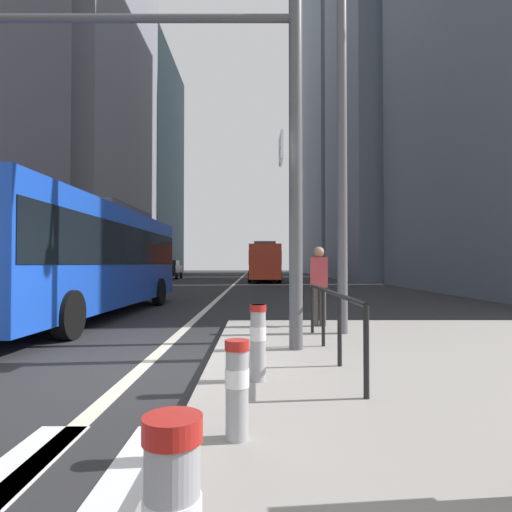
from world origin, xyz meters
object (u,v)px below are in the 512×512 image
object	(u,v)px
car_receding_near	(261,268)
street_lamp_post	(344,77)
car_receding_far	(261,269)
bollard_right	(260,338)
city_bus_red_receding	(266,261)
car_oncoming_mid	(172,269)
traffic_signal_gantry	(162,104)
bollard_left	(239,384)
city_bus_blue_oncoming	(88,253)
pedestrian_walking	(321,282)

from	to	relation	value
car_receding_near	street_lamp_post	xyz separation A→B (m)	(1.22, -50.87, 4.29)
car_receding_far	bollard_right	xyz separation A→B (m)	(-0.35, -42.03, -0.34)
city_bus_red_receding	car_oncoming_mid	size ratio (longest dim) A/B	2.64
traffic_signal_gantry	car_receding_far	bearing A→B (deg)	87.25
city_bus_red_receding	car_receding_near	world-z (taller)	city_bus_red_receding
bollard_right	bollard_left	bearing A→B (deg)	-95.94
street_lamp_post	bollard_left	xyz separation A→B (m)	(-1.87, -5.07, -4.70)
bollard_left	bollard_right	world-z (taller)	bollard_right
traffic_signal_gantry	street_lamp_post	xyz separation A→B (m)	(3.28, 1.57, 1.15)
car_oncoming_mid	bollard_left	distance (m)	41.85
city_bus_blue_oncoming	pedestrian_walking	xyz separation A→B (m)	(6.28, -2.73, -0.70)
car_receding_far	bollard_left	distance (m)	43.69
city_bus_blue_oncoming	car_oncoming_mid	distance (m)	32.38
city_bus_blue_oncoming	city_bus_red_receding	world-z (taller)	same
car_receding_far	bollard_right	size ratio (longest dim) A/B	4.94
city_bus_red_receding	bollard_left	xyz separation A→B (m)	(-0.91, -34.55, -1.25)
city_bus_red_receding	street_lamp_post	distance (m)	29.70
city_bus_blue_oncoming	traffic_signal_gantry	bearing A→B (deg)	-57.94
car_receding_near	bollard_right	size ratio (longest dim) A/B	4.53
car_receding_far	street_lamp_post	world-z (taller)	street_lamp_post
car_oncoming_mid	bollard_right	distance (m)	40.27
car_receding_far	bollard_right	world-z (taller)	car_receding_far
city_bus_blue_oncoming	bollard_right	xyz separation A→B (m)	(4.91, -7.14, -1.19)
city_bus_blue_oncoming	street_lamp_post	bearing A→B (deg)	-29.52
city_bus_red_receding	bollard_left	bearing A→B (deg)	-91.51
street_lamp_post	bollard_right	bearing A→B (deg)	-116.46
city_bus_blue_oncoming	bollard_left	xyz separation A→B (m)	(4.73, -8.80, -1.25)
car_receding_near	pedestrian_walking	bearing A→B (deg)	-88.97
city_bus_red_receding	car_receding_near	size ratio (longest dim) A/B	2.85
bollard_left	bollard_right	xyz separation A→B (m)	(0.17, 1.66, 0.06)
traffic_signal_gantry	bollard_left	world-z (taller)	traffic_signal_gantry
city_bus_red_receding	traffic_signal_gantry	world-z (taller)	traffic_signal_gantry
bollard_left	street_lamp_post	bearing A→B (deg)	69.76
car_oncoming_mid	car_receding_near	size ratio (longest dim) A/B	1.08
car_oncoming_mid	car_receding_near	world-z (taller)	same
car_receding_far	traffic_signal_gantry	bearing A→B (deg)	-92.75
car_oncoming_mid	bollard_left	world-z (taller)	car_oncoming_mid
bollard_left	city_bus_red_receding	bearing A→B (deg)	88.49
bollard_right	pedestrian_walking	distance (m)	4.65
pedestrian_walking	city_bus_red_receding	bearing A→B (deg)	91.28
car_receding_far	city_bus_red_receding	bearing A→B (deg)	-87.58
city_bus_blue_oncoming	car_receding_near	distance (m)	47.45
car_oncoming_mid	car_receding_far	size ratio (longest dim) A/B	0.99
city_bus_blue_oncoming	city_bus_red_receding	size ratio (longest dim) A/B	0.97
street_lamp_post	bollard_right	size ratio (longest dim) A/B	8.94
car_receding_near	car_oncoming_mid	bearing A→B (deg)	-122.24
car_oncoming_mid	traffic_signal_gantry	world-z (taller)	traffic_signal_gantry
pedestrian_walking	traffic_signal_gantry	bearing A→B (deg)	-139.00
city_bus_blue_oncoming	bollard_left	bearing A→B (deg)	-61.74
city_bus_blue_oncoming	car_receding_far	size ratio (longest dim) A/B	2.54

